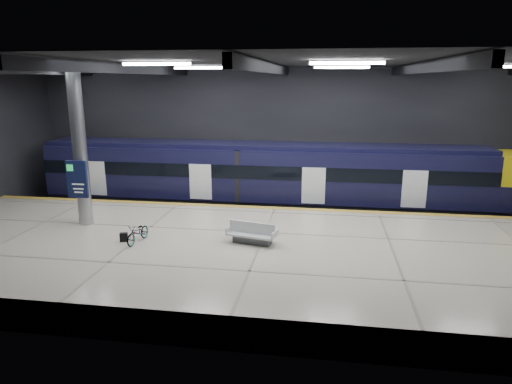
# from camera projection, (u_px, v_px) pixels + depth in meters

# --- Properties ---
(ground) EXTENTS (30.00, 30.00, 0.00)m
(ground) POSITION_uv_depth(u_px,v_px,m) (268.00, 249.00, 20.28)
(ground) COLOR black
(ground) RESTS_ON ground
(room_shell) EXTENTS (30.10, 16.10, 8.05)m
(room_shell) POSITION_uv_depth(u_px,v_px,m) (269.00, 119.00, 18.91)
(room_shell) COLOR black
(room_shell) RESTS_ON ground
(platform) EXTENTS (30.00, 11.00, 1.10)m
(platform) POSITION_uv_depth(u_px,v_px,m) (260.00, 258.00, 17.75)
(platform) COLOR beige
(platform) RESTS_ON ground
(safety_strip) EXTENTS (30.00, 0.40, 0.01)m
(safety_strip) POSITION_uv_depth(u_px,v_px,m) (275.00, 208.00, 22.65)
(safety_strip) COLOR gold
(safety_strip) RESTS_ON platform
(rails) EXTENTS (30.00, 1.52, 0.16)m
(rails) POSITION_uv_depth(u_px,v_px,m) (280.00, 212.00, 25.54)
(rails) COLOR gray
(rails) RESTS_ON ground
(train) EXTENTS (29.40, 2.84, 3.79)m
(train) POSITION_uv_depth(u_px,v_px,m) (292.00, 178.00, 24.97)
(train) COLOR black
(train) RESTS_ON ground
(bench) EXTENTS (2.06, 1.20, 0.85)m
(bench) POSITION_uv_depth(u_px,v_px,m) (252.00, 236.00, 17.76)
(bench) COLOR #595B60
(bench) RESTS_ON platform
(bicycle) EXTENTS (0.73, 1.58, 0.80)m
(bicycle) POSITION_uv_depth(u_px,v_px,m) (138.00, 232.00, 17.82)
(bicycle) COLOR #99999E
(bicycle) RESTS_ON platform
(pannier_bag) EXTENTS (0.34, 0.25, 0.35)m
(pannier_bag) POSITION_uv_depth(u_px,v_px,m) (124.00, 237.00, 17.96)
(pannier_bag) COLOR black
(pannier_bag) RESTS_ON platform
(info_column) EXTENTS (0.90, 0.78, 6.90)m
(info_column) POSITION_uv_depth(u_px,v_px,m) (79.00, 148.00, 19.40)
(info_column) COLOR #9EA0A5
(info_column) RESTS_ON platform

